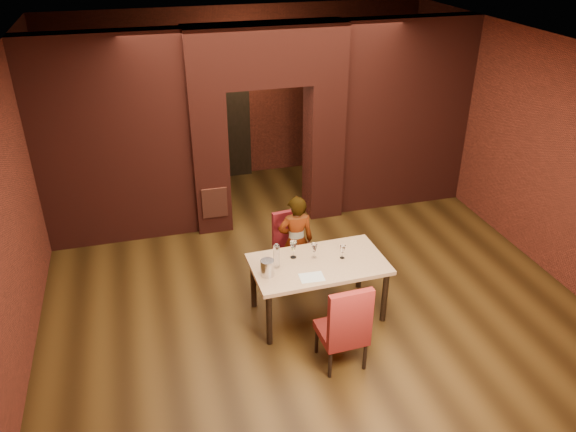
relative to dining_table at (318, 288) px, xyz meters
name	(u,v)px	position (x,y,z in m)	size (l,w,h in m)	color
floor	(303,282)	(0.02, 0.72, -0.39)	(8.00, 8.00, 0.00)	#432B10
ceiling	(306,51)	(0.02, 0.72, 2.81)	(7.00, 8.00, 0.04)	silver
wall_back	(242,94)	(0.02, 4.72, 1.21)	(7.00, 0.04, 3.20)	maroon
wall_front	(478,415)	(0.02, -3.28, 1.21)	(7.00, 0.04, 3.20)	maroon
wall_left	(9,213)	(-3.48, 0.72, 1.21)	(0.04, 8.00, 3.20)	maroon
wall_right	(538,151)	(3.52, 0.72, 1.21)	(0.04, 8.00, 3.20)	maroon
pillar_left	(209,161)	(-0.93, 2.72, 0.76)	(0.55, 0.55, 2.30)	maroon
pillar_right	(323,149)	(0.97, 2.72, 0.76)	(0.55, 0.55, 2.30)	maroon
lintel	(266,55)	(0.02, 2.72, 2.36)	(2.45, 0.55, 0.90)	maroon
wing_wall_left	(113,143)	(-2.34, 2.72, 1.21)	(2.27, 0.35, 3.20)	maroon
wing_wall_right	(403,116)	(2.39, 2.72, 1.21)	(2.27, 0.35, 3.20)	maroon
vent_panel	(215,203)	(-0.93, 2.43, 0.16)	(0.40, 0.03, 0.50)	#A0452E
rear_door	(223,125)	(-0.38, 4.66, 0.66)	(0.90, 0.08, 2.10)	black
rear_door_frame	(224,126)	(-0.38, 4.62, 0.66)	(1.02, 0.04, 2.22)	black
dining_table	(318,288)	(0.00, 0.00, 0.00)	(1.67, 0.94, 0.78)	tan
chair_far	(293,249)	(-0.09, 0.84, 0.11)	(0.45, 0.45, 0.99)	maroon
chair_near	(342,322)	(-0.02, -0.91, 0.16)	(0.50, 0.50, 1.11)	maroon
person_seated	(296,241)	(-0.08, 0.73, 0.28)	(0.49, 0.32, 1.35)	white
wine_glass_a	(293,250)	(-0.27, 0.19, 0.51)	(0.09, 0.09, 0.23)	white
wine_glass_b	(314,251)	(-0.02, 0.12, 0.49)	(0.08, 0.08, 0.20)	white
wine_glass_c	(343,252)	(0.32, 0.02, 0.48)	(0.07, 0.07, 0.18)	white
tasting_sheet	(312,277)	(-0.18, -0.29, 0.39)	(0.29, 0.21, 0.00)	silver
wine_bucket	(267,268)	(-0.68, -0.10, 0.49)	(0.17, 0.17, 0.20)	#BCBBC3
water_bottle	(276,255)	(-0.53, 0.04, 0.55)	(0.08, 0.08, 0.33)	white
potted_plant	(328,254)	(0.50, 1.02, -0.19)	(0.36, 0.31, 0.40)	#20621D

